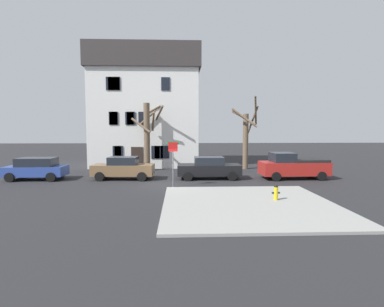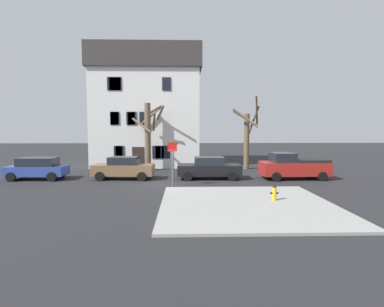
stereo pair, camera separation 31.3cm
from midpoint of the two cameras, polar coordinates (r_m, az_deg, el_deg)
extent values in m
plane|color=#262628|center=(20.77, -5.49, -5.89)|extent=(120.00, 120.00, 0.00)
cube|color=#999993|center=(15.40, 10.15, -9.46)|extent=(8.51, 8.58, 0.12)
cube|color=white|center=(32.41, -8.84, 6.40)|extent=(10.54, 7.29, 9.60)
cube|color=#383333|center=(33.13, -8.97, 16.78)|extent=(11.04, 7.79, 2.34)
cube|color=#2D231E|center=(28.93, -10.68, -0.85)|extent=(1.10, 0.12, 2.10)
cube|color=black|center=(29.23, -14.33, 0.23)|extent=(0.80, 0.08, 1.20)
cube|color=black|center=(29.19, -14.02, 0.23)|extent=(0.80, 0.08, 1.20)
cube|color=black|center=(28.69, -7.24, 0.25)|extent=(0.80, 0.08, 1.20)
cube|color=black|center=(28.67, -6.64, 0.26)|extent=(0.80, 0.08, 1.20)
cube|color=black|center=(28.63, -5.46, 0.26)|extent=(0.80, 0.08, 1.20)
cube|color=black|center=(29.22, -15.01, 6.49)|extent=(0.80, 0.08, 1.20)
cube|color=black|center=(29.21, -14.93, 6.49)|extent=(0.80, 0.08, 1.20)
cube|color=black|center=(28.93, -12.06, 6.57)|extent=(0.80, 0.08, 1.20)
cube|color=black|center=(28.91, -11.78, 6.57)|extent=(0.80, 0.08, 1.20)
cube|color=black|center=(28.75, -9.65, 6.62)|extent=(0.80, 0.08, 1.20)
cube|color=black|center=(29.55, -15.55, 12.69)|extent=(0.80, 0.08, 1.20)
cube|color=black|center=(29.51, -15.18, 12.71)|extent=(0.80, 0.08, 1.20)
cube|color=black|center=(29.45, -14.65, 12.74)|extent=(0.80, 0.08, 1.20)
cube|color=black|center=(29.44, -14.57, 12.74)|extent=(0.80, 0.08, 1.20)
cube|color=black|center=(28.85, -5.37, 13.04)|extent=(0.80, 0.08, 1.20)
cylinder|color=brown|center=(27.66, -8.88, 3.11)|extent=(0.56, 0.56, 6.13)
cylinder|color=brown|center=(28.78, -8.54, 7.70)|extent=(2.31, 0.34, 1.41)
cylinder|color=brown|center=(28.41, -8.78, 6.65)|extent=(1.61, 0.23, 1.45)
cylinder|color=brown|center=(28.01, -6.64, 7.41)|extent=(1.06, 2.30, 1.50)
cylinder|color=brown|center=(27.72, -7.69, 6.03)|extent=(0.45, 1.35, 1.71)
cylinder|color=brown|center=(26.88, -10.01, 5.28)|extent=(1.85, 1.07, 1.37)
cylinder|color=brown|center=(28.78, 9.82, 2.24)|extent=(0.51, 0.51, 5.21)
cylinder|color=brown|center=(29.23, 11.09, 6.13)|extent=(0.85, 1.62, 2.74)
cylinder|color=brown|center=(27.67, 9.61, 6.70)|extent=(2.27, 0.93, 1.80)
cylinder|color=brown|center=(27.74, 9.45, 6.73)|extent=(2.09, 1.04, 1.35)
cylinder|color=brown|center=(28.74, 11.68, 8.01)|extent=(0.74, 1.89, 2.59)
cube|color=#2D4799|center=(25.37, -27.80, -2.93)|extent=(4.28, 1.86, 0.72)
cube|color=#1E232B|center=(25.26, -27.69, -1.42)|extent=(2.66, 1.63, 0.62)
cylinder|color=black|center=(25.27, -31.64, -3.89)|extent=(0.68, 0.22, 0.68)
cylinder|color=black|center=(26.87, -29.75, -3.34)|extent=(0.68, 0.22, 0.68)
cylinder|color=black|center=(24.00, -25.56, -4.07)|extent=(0.68, 0.22, 0.68)
cylinder|color=black|center=(25.68, -23.97, -3.47)|extent=(0.68, 0.22, 0.68)
cube|color=brown|center=(23.30, -13.28, -3.03)|extent=(4.62, 1.93, 0.81)
cube|color=#1E232B|center=(23.22, -13.31, -1.33)|extent=(2.16, 1.60, 0.58)
cylinder|color=black|center=(22.97, -17.52, -4.20)|extent=(0.69, 0.25, 0.68)
cylinder|color=black|center=(24.57, -16.29, -3.60)|extent=(0.69, 0.25, 0.68)
cylinder|color=black|center=(22.21, -9.90, -4.35)|extent=(0.69, 0.25, 0.68)
cylinder|color=black|center=(23.87, -9.16, -3.71)|extent=(0.69, 0.25, 0.68)
cube|color=black|center=(22.93, 2.83, -3.06)|extent=(4.79, 1.93, 0.78)
cube|color=#1E232B|center=(22.85, 2.84, -1.37)|extent=(2.21, 1.68, 0.58)
cylinder|color=black|center=(21.98, -1.20, -4.38)|extent=(0.68, 0.23, 0.68)
cylinder|color=black|center=(23.85, -1.25, -3.66)|extent=(0.68, 0.23, 0.68)
cylinder|color=black|center=(22.25, 7.21, -4.30)|extent=(0.68, 0.23, 0.68)
cylinder|color=black|center=(24.10, 6.50, -3.60)|extent=(0.68, 0.23, 0.68)
cube|color=#AD231E|center=(24.18, 18.38, -2.66)|extent=(5.09, 2.14, 0.99)
cube|color=#1E232B|center=(23.76, 16.41, -0.69)|extent=(1.66, 1.81, 0.70)
cube|color=black|center=(24.55, 20.81, -1.22)|extent=(2.67, 2.00, 0.20)
cylinder|color=black|center=(22.71, 15.29, -4.25)|extent=(0.69, 0.24, 0.68)
cylinder|color=black|center=(24.59, 13.76, -3.54)|extent=(0.69, 0.24, 0.68)
cylinder|color=black|center=(24.04, 23.05, -3.97)|extent=(0.69, 0.24, 0.68)
cylinder|color=black|center=(25.83, 21.03, -3.33)|extent=(0.69, 0.24, 0.68)
cylinder|color=gold|center=(16.29, 15.09, -7.34)|extent=(0.22, 0.22, 0.67)
sphere|color=black|center=(16.22, 15.12, -6.10)|extent=(0.21, 0.21, 0.21)
cylinder|color=black|center=(16.23, 14.55, -7.24)|extent=(0.10, 0.09, 0.09)
cylinder|color=black|center=(16.33, 15.63, -7.20)|extent=(0.10, 0.09, 0.09)
cylinder|color=slate|center=(19.61, -4.08, -2.15)|extent=(0.07, 0.07, 2.94)
cube|color=red|center=(19.49, -4.10, 1.27)|extent=(0.60, 0.03, 0.60)
cube|color=#1E8C38|center=(19.51, -4.10, 2.01)|extent=(0.76, 0.02, 0.18)
torus|color=black|center=(28.02, -13.54, -2.50)|extent=(0.71, 0.15, 0.71)
torus|color=black|center=(28.09, -15.66, -2.53)|extent=(0.71, 0.15, 0.71)
cylinder|color=black|center=(28.03, -14.61, -2.07)|extent=(0.99, 0.19, 0.19)
cylinder|color=black|center=(28.02, -15.03, -1.61)|extent=(0.09, 0.05, 0.45)
camera|label=1|loc=(0.16, -90.40, -0.03)|focal=28.11mm
camera|label=2|loc=(0.16, 89.60, 0.03)|focal=28.11mm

